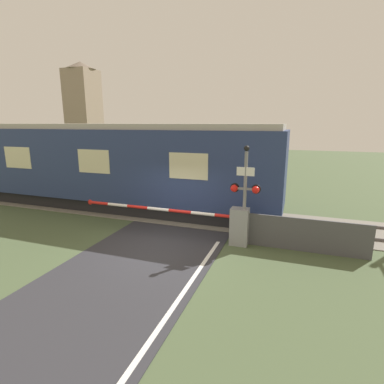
# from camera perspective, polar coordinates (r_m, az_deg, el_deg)

# --- Properties ---
(ground_plane) EXTENTS (80.00, 80.00, 0.00)m
(ground_plane) POSITION_cam_1_polar(r_m,az_deg,el_deg) (10.30, -6.47, -10.21)
(ground_plane) COLOR #475638
(track_bed) EXTENTS (36.00, 3.20, 0.13)m
(track_bed) POSITION_cam_1_polar(r_m,az_deg,el_deg) (13.45, 0.30, -4.38)
(track_bed) COLOR slate
(track_bed) RESTS_ON ground_plane
(train) EXTENTS (15.86, 2.77, 4.01)m
(train) POSITION_cam_1_polar(r_m,az_deg,el_deg) (14.83, -14.89, 4.86)
(train) COLOR black
(train) RESTS_ON ground_plane
(crossing_barrier) EXTENTS (6.42, 0.44, 1.28)m
(crossing_barrier) POSITION_cam_1_polar(r_m,az_deg,el_deg) (10.35, 6.07, -5.92)
(crossing_barrier) COLOR gray
(crossing_barrier) RESTS_ON ground_plane
(signal_post) EXTENTS (1.00, 0.26, 3.36)m
(signal_post) POSITION_cam_1_polar(r_m,az_deg,el_deg) (9.85, 10.05, 0.29)
(signal_post) COLOR gray
(signal_post) RESTS_ON ground_plane
(distant_building) EXTENTS (3.30, 3.30, 10.45)m
(distant_building) POSITION_cam_1_polar(r_m,az_deg,el_deg) (36.39, -19.90, 14.27)
(distant_building) COLOR gray
(distant_building) RESTS_ON ground_plane
(roadside_fence) EXTENTS (4.39, 0.06, 1.10)m
(roadside_fence) POSITION_cam_1_polar(r_m,az_deg,el_deg) (10.29, 19.25, -7.60)
(roadside_fence) COLOR #4C4C51
(roadside_fence) RESTS_ON ground_plane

